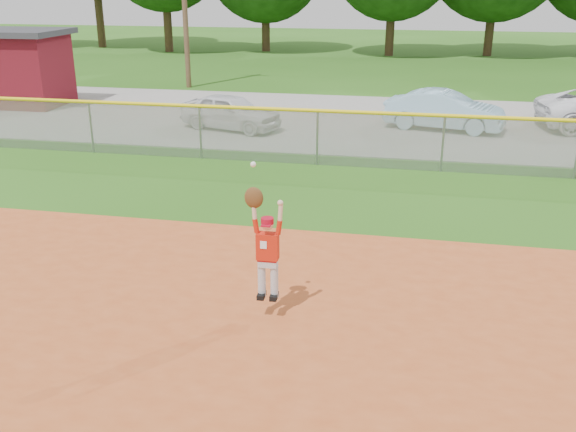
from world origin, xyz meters
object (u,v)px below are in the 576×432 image
object	(u,v)px
car_blue	(444,110)
ballplayer	(266,245)
utility_shed	(17,67)
car_white_a	(231,112)

from	to	relation	value
car_blue	ballplayer	size ratio (longest dim) A/B	1.87
utility_shed	ballplayer	distance (m)	20.18
ballplayer	car_blue	bearing A→B (deg)	77.84
car_white_a	utility_shed	distance (m)	9.93
car_white_a	ballplayer	world-z (taller)	ballplayer
car_blue	utility_shed	xyz separation A→B (m)	(-16.57, 1.25, 0.84)
car_white_a	car_blue	xyz separation A→B (m)	(7.04, 1.38, 0.05)
utility_shed	car_blue	bearing A→B (deg)	-4.33
utility_shed	car_white_a	bearing A→B (deg)	-15.47
utility_shed	ballplayer	size ratio (longest dim) A/B	1.93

